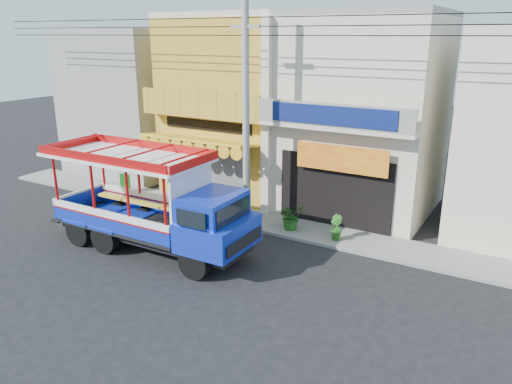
% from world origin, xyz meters
% --- Properties ---
extents(ground, '(90.00, 90.00, 0.00)m').
position_xyz_m(ground, '(0.00, 0.00, 0.00)').
color(ground, black).
rests_on(ground, ground).
extents(sidewalk, '(30.00, 2.00, 0.12)m').
position_xyz_m(sidewalk, '(0.00, 4.00, 0.06)').
color(sidewalk, slate).
rests_on(sidewalk, ground).
extents(shophouse_left, '(6.00, 7.50, 8.24)m').
position_xyz_m(shophouse_left, '(-4.00, 7.96, 4.11)').
color(shophouse_left, gold).
rests_on(shophouse_left, ground).
extents(shophouse_right, '(6.00, 6.75, 8.24)m').
position_xyz_m(shophouse_right, '(2.00, 7.96, 4.11)').
color(shophouse_right, beige).
rests_on(shophouse_right, ground).
extents(party_pilaster, '(0.35, 0.30, 8.00)m').
position_xyz_m(party_pilaster, '(-1.00, 4.85, 4.00)').
color(party_pilaster, beige).
rests_on(party_pilaster, ground).
extents(filler_building_left, '(6.00, 6.00, 7.60)m').
position_xyz_m(filler_building_left, '(-11.00, 8.00, 3.80)').
color(filler_building_left, gray).
rests_on(filler_building_left, ground).
extents(utility_pole, '(28.00, 0.26, 9.00)m').
position_xyz_m(utility_pole, '(-0.85, 3.30, 5.03)').
color(utility_pole, gray).
rests_on(utility_pole, ground).
extents(songthaew_truck, '(7.77, 2.68, 3.62)m').
position_xyz_m(songthaew_truck, '(-2.17, -0.28, 1.74)').
color(songthaew_truck, black).
rests_on(songthaew_truck, ground).
extents(green_sign, '(0.58, 0.29, 0.88)m').
position_xyz_m(green_sign, '(-8.21, 3.96, 0.49)').
color(green_sign, black).
rests_on(green_sign, sidewalk).
extents(potted_plant_a, '(1.18, 1.23, 1.06)m').
position_xyz_m(potted_plant_a, '(0.77, 3.71, 0.65)').
color(potted_plant_a, '#255E1B').
rests_on(potted_plant_a, sidewalk).
extents(potted_plant_b, '(0.66, 0.65, 0.93)m').
position_xyz_m(potted_plant_b, '(2.63, 3.63, 0.59)').
color(potted_plant_b, '#255E1B').
rests_on(potted_plant_b, sidewalk).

